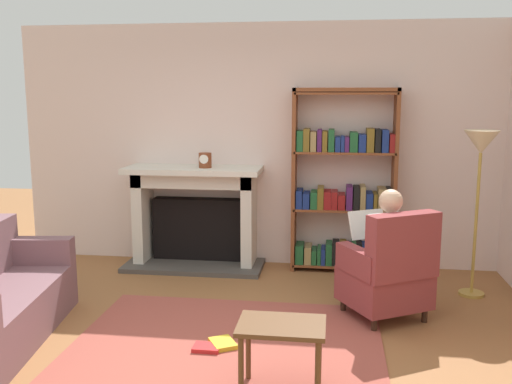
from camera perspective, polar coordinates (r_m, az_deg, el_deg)
The scene contains 11 objects.
ground at distance 4.36m, azimuth -3.58°, elevation -16.46°, with size 14.00×14.00×0.00m, color #966037.
back_wall at distance 6.45m, azimuth 0.74°, elevation 4.66°, with size 5.60×0.10×2.70m, color beige.
area_rug at distance 4.62m, azimuth -2.83°, elevation -14.77°, with size 2.40×1.80×0.01m, color #A14A3D.
fireplace at distance 6.45m, azimuth -6.05°, elevation -2.16°, with size 1.54×0.64×1.13m.
mantel_clock at distance 6.22m, azimuth -5.12°, elevation 3.19°, with size 0.14×0.14×0.16m.
bookshelf at distance 6.24m, azimuth 8.79°, elevation 0.56°, with size 1.11×0.32×1.99m.
armchair_reading at distance 5.04m, azimuth 13.19°, elevation -7.82°, with size 0.87×0.86×0.97m.
seated_reader at distance 5.07m, azimuth 12.50°, elevation -5.35°, with size 0.54×0.59×1.14m.
side_table at distance 3.75m, azimuth 2.57°, elevation -14.13°, with size 0.56×0.39×0.48m.
scattered_books at distance 4.52m, azimuth -4.04°, elevation -15.06°, with size 0.34×0.30×0.03m.
floor_lamp at distance 5.70m, azimuth 21.55°, elevation 3.30°, with size 0.32×0.32×1.60m.
Camera 1 is at (0.78, -3.83, 1.92)m, focal length 39.94 mm.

